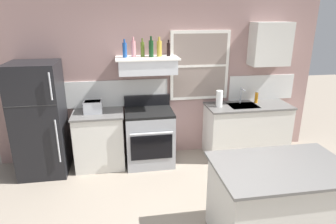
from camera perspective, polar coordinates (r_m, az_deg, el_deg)
back_wall at (r=4.92m, az=-1.02°, el=6.64°), size 5.40×0.11×2.70m
refrigerator at (r=4.79m, az=-23.74°, el=-1.41°), size 0.70×0.72×1.73m
counter_left_of_stove at (r=4.85m, az=-13.17°, el=-5.20°), size 0.79×0.63×0.91m
toaster at (r=4.67m, az=-14.43°, el=1.00°), size 0.30×0.20×0.19m
stove_range at (r=4.82m, az=-3.65°, el=-4.78°), size 0.76×0.69×1.09m
range_hood_shelf at (r=4.58m, az=-4.07°, el=9.13°), size 0.96×0.52×0.24m
bottle_blue_liqueur at (r=4.54m, az=-8.44°, el=11.92°), size 0.07×0.07×0.27m
bottle_rose_pink at (r=4.58m, az=-6.76°, el=12.20°), size 0.07×0.07×0.30m
bottle_olive_oil_square at (r=4.59m, az=-4.99°, el=12.14°), size 0.06×0.06×0.28m
bottle_dark_green_wine at (r=4.55m, az=-3.31°, el=12.30°), size 0.07×0.07×0.31m
bottle_champagne_gold_foil at (r=4.62m, az=-1.73°, el=12.33°), size 0.08×0.08×0.30m
bottle_balsamic_dark at (r=4.65m, az=0.11°, el=12.15°), size 0.06×0.06×0.25m
counter_right_with_sink at (r=5.28m, az=15.01°, el=-3.34°), size 1.43×0.63×0.91m
sink_faucet at (r=5.13m, az=14.15°, el=3.48°), size 0.03×0.17×0.28m
paper_towel_roll at (r=4.90m, az=9.98°, el=2.59°), size 0.11×0.11×0.27m
dish_soap_bottle at (r=5.27m, az=16.86°, el=2.69°), size 0.06×0.06×0.18m
kitchen_island at (r=3.47m, az=20.62°, el=-16.39°), size 1.40×0.90×0.91m
upper_cabinet_right at (r=5.22m, az=19.33°, el=12.40°), size 0.64×0.32×0.70m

